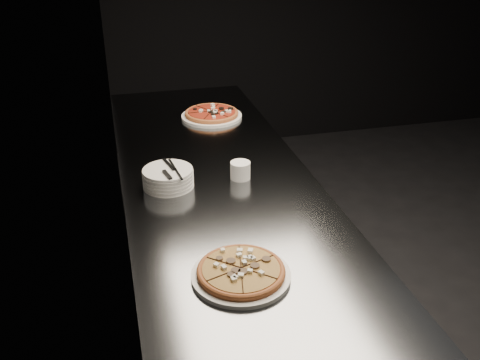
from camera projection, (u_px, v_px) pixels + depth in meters
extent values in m
cube|color=black|center=(108.00, 66.00, 1.75)|extent=(0.02, 5.00, 2.80)
cube|color=slate|center=(222.00, 282.00, 2.26)|extent=(0.70, 2.40, 0.90)
cube|color=slate|center=(221.00, 186.00, 2.05)|extent=(0.74, 2.44, 0.02)
cylinder|color=white|center=(241.00, 275.00, 1.53)|extent=(0.29, 0.29, 0.01)
cylinder|color=#B66736|center=(241.00, 272.00, 1.52)|extent=(0.32, 0.32, 0.01)
torus|color=#B66736|center=(241.00, 270.00, 1.52)|extent=(0.32, 0.32, 0.02)
cylinder|color=#EEB74F|center=(241.00, 269.00, 1.52)|extent=(0.28, 0.28, 0.01)
cylinder|color=white|center=(212.00, 116.00, 2.69)|extent=(0.30, 0.30, 0.01)
cylinder|color=#B66736|center=(212.00, 114.00, 2.69)|extent=(0.27, 0.27, 0.01)
torus|color=#B66736|center=(212.00, 113.00, 2.68)|extent=(0.27, 0.27, 0.02)
cylinder|color=#A02917|center=(212.00, 112.00, 2.68)|extent=(0.24, 0.24, 0.01)
cylinder|color=white|center=(169.00, 184.00, 2.03)|extent=(0.19, 0.19, 0.01)
cylinder|color=white|center=(168.00, 181.00, 2.02)|extent=(0.19, 0.19, 0.01)
cylinder|color=white|center=(168.00, 178.00, 2.02)|extent=(0.19, 0.19, 0.01)
cylinder|color=white|center=(168.00, 174.00, 2.01)|extent=(0.19, 0.19, 0.01)
cylinder|color=white|center=(168.00, 171.00, 2.00)|extent=(0.19, 0.19, 0.01)
cube|color=#BABDC2|center=(169.00, 165.00, 2.03)|extent=(0.04, 0.12, 0.00)
cube|color=black|center=(167.00, 175.00, 1.95)|extent=(0.03, 0.08, 0.01)
cube|color=#BABDC2|center=(175.00, 169.00, 2.00)|extent=(0.03, 0.19, 0.00)
cylinder|color=white|center=(240.00, 170.00, 2.08)|extent=(0.08, 0.08, 0.07)
cylinder|color=black|center=(240.00, 164.00, 2.06)|extent=(0.06, 0.06, 0.01)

